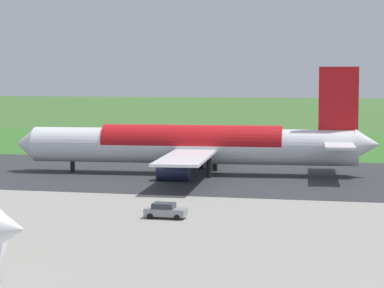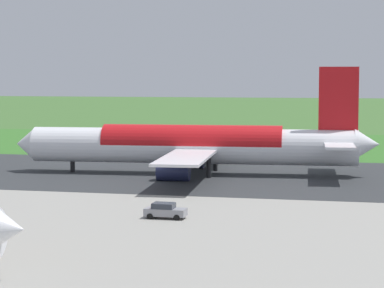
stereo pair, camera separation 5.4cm
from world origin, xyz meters
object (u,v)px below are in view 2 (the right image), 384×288
object	(u,v)px
airliner_main	(195,145)
service_car_followme	(165,211)
no_stopping_sign	(242,142)
traffic_cone_orange	(217,146)

from	to	relation	value
airliner_main	service_car_followme	distance (m)	35.77
no_stopping_sign	traffic_cone_orange	xyz separation A→B (m)	(5.61, -2.76, -1.17)
traffic_cone_orange	service_car_followme	bearing A→B (deg)	96.90
airliner_main	service_car_followme	world-z (taller)	airliner_main
service_car_followme	traffic_cone_orange	size ratio (longest dim) A/B	7.71
service_car_followme	no_stopping_sign	size ratio (longest dim) A/B	1.75
no_stopping_sign	traffic_cone_orange	world-z (taller)	no_stopping_sign
airliner_main	traffic_cone_orange	distance (m)	43.27
service_car_followme	no_stopping_sign	bearing A→B (deg)	-87.09
no_stopping_sign	service_car_followme	bearing A→B (deg)	92.91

